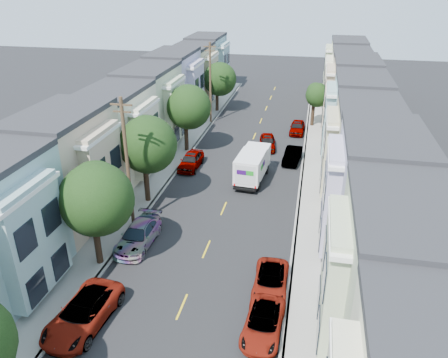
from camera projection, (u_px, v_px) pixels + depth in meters
name	position (u px, v px, depth m)	size (l,w,h in m)	color
ground	(206.00, 249.00, 30.92)	(160.00, 160.00, 0.00)	black
road_slab	(242.00, 166.00, 44.17)	(12.00, 70.00, 0.02)	black
curb_left	(184.00, 160.00, 45.25)	(0.30, 70.00, 0.15)	gray
curb_right	(302.00, 170.00, 43.03)	(0.30, 70.00, 0.15)	gray
sidewalk_left	(172.00, 159.00, 45.49)	(2.60, 70.00, 0.15)	gray
sidewalk_right	(316.00, 171.00, 42.79)	(2.60, 70.00, 0.15)	gray
centerline	(242.00, 166.00, 44.17)	(0.12, 70.00, 0.01)	gold
townhouse_row_left	(138.00, 157.00, 46.22)	(5.00, 70.00, 8.50)	#BCB58D
townhouse_row_right	(356.00, 175.00, 42.12)	(5.00, 70.00, 8.50)	#BCB58D
tree_b	(95.00, 199.00, 27.24)	(4.70, 4.70, 7.30)	black
tree_c	(147.00, 145.00, 35.09)	(4.70, 4.70, 7.57)	black
tree_d	(188.00, 107.00, 45.72)	(4.70, 4.70, 7.30)	black
tree_e	(219.00, 79.00, 59.39)	(4.54, 4.54, 6.82)	black
tree_far_r	(317.00, 96.00, 53.75)	(2.97, 2.97, 5.51)	black
utility_pole_near	(127.00, 164.00, 31.62)	(1.60, 0.26, 10.00)	#42301E
utility_pole_far	(210.00, 83.00, 54.60)	(1.60, 0.26, 10.00)	#42301E
fedex_truck	(253.00, 164.00, 40.53)	(2.30, 5.98, 2.87)	silver
lead_sedan	(267.00, 142.00, 48.27)	(1.73, 4.51, 1.46)	black
parked_left_b	(83.00, 313.00, 24.04)	(2.54, 5.51, 1.53)	black
parked_left_c	(138.00, 235.00, 31.16)	(2.13, 5.07, 1.52)	gray
parked_left_d	(191.00, 161.00, 43.45)	(1.82, 4.76, 1.54)	#4B0A19
parked_right_a	(263.00, 324.00, 23.55)	(2.03, 4.40, 1.22)	slate
parked_right_b	(270.00, 282.00, 26.74)	(2.05, 4.45, 1.24)	silver
parked_right_c	(292.00, 155.00, 44.82)	(1.50, 4.24, 1.41)	black
parked_right_d	(297.00, 127.00, 52.88)	(1.69, 4.41, 1.43)	black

